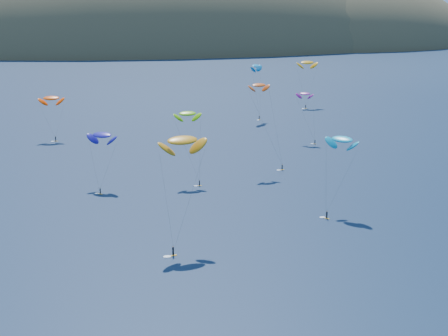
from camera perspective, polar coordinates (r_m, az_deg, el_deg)
island at (r=645.66m, az=-3.77°, el=10.44°), size 730.00×300.00×210.00m
kitesurfer_1 at (r=241.40m, az=-15.52°, el=6.18°), size 9.20×8.12×17.75m
kitesurfer_2 at (r=136.79m, az=-3.83°, el=2.53°), size 11.44×13.85×25.79m
kitesurfer_3 at (r=182.10m, az=-3.36°, el=4.98°), size 7.76×10.25×21.78m
kitesurfer_4 at (r=269.17m, az=2.95°, el=9.30°), size 8.34×9.67×24.86m
kitesurfer_5 at (r=159.95m, az=10.75°, el=2.59°), size 10.93×12.73×20.60m
kitesurfer_6 at (r=231.88m, az=7.40°, el=6.74°), size 6.86×10.99×19.01m
kitesurfer_9 at (r=193.22m, az=3.22°, el=7.55°), size 10.80×7.56×27.87m
kitesurfer_10 at (r=180.28m, az=-11.09°, el=2.98°), size 9.86×13.57×17.16m
kitesurfer_11 at (r=302.43m, az=7.62°, el=9.54°), size 9.90×12.22×23.01m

